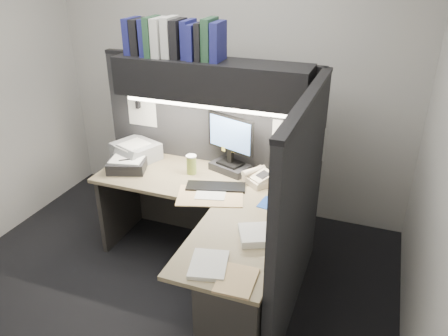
{
  "coord_description": "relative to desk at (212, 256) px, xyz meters",
  "views": [
    {
      "loc": [
        1.39,
        -2.32,
        2.36
      ],
      "look_at": [
        0.32,
        0.51,
        0.89
      ],
      "focal_mm": 35.0,
      "sensor_mm": 36.0,
      "label": 1
    }
  ],
  "objects": [
    {
      "name": "overhead_shelf",
      "position": [
        -0.3,
        0.75,
        1.06
      ],
      "size": [
        1.55,
        0.34,
        0.3
      ],
      "primitive_type": "cube",
      "color": "black",
      "rests_on": "partition_back"
    },
    {
      "name": "pinned_papers",
      "position": [
        -0.0,
        0.56,
        0.61
      ],
      "size": [
        1.76,
        1.31,
        0.51
      ],
      "color": "white",
      "rests_on": "partition_back"
    },
    {
      "name": "wall_back",
      "position": [
        -0.43,
        1.5,
        0.91
      ],
      "size": [
        3.5,
        0.04,
        2.7
      ],
      "primitive_type": "cube",
      "color": "beige",
      "rests_on": "floor"
    },
    {
      "name": "keyboard",
      "position": [
        -0.15,
        0.46,
        0.3
      ],
      "size": [
        0.48,
        0.27,
        0.02
      ],
      "primitive_type": "cube",
      "rotation": [
        0.0,
        0.0,
        0.28
      ],
      "color": "black",
      "rests_on": "desk"
    },
    {
      "name": "desk",
      "position": [
        0.0,
        0.0,
        0.0
      ],
      "size": [
        1.7,
        1.53,
        0.73
      ],
      "color": "#887656",
      "rests_on": "floor"
    },
    {
      "name": "notebook_stack",
      "position": [
        -0.96,
        0.5,
        0.33
      ],
      "size": [
        0.37,
        0.34,
        0.09
      ],
      "primitive_type": "cube",
      "rotation": [
        0.0,
        0.0,
        0.34
      ],
      "color": "black",
      "rests_on": "desk"
    },
    {
      "name": "mouse",
      "position": [
        0.34,
        0.36,
        0.31
      ],
      "size": [
        0.11,
        0.13,
        0.04
      ],
      "primitive_type": "ellipsoid",
      "rotation": [
        0.0,
        0.0,
        -0.41
      ],
      "color": "black",
      "rests_on": "mousepad"
    },
    {
      "name": "task_light_tube",
      "position": [
        -0.3,
        0.61,
        0.89
      ],
      "size": [
        1.32,
        0.04,
        0.04
      ],
      "primitive_type": "cylinder",
      "rotation": [
        0.0,
        1.57,
        0.0
      ],
      "color": "white",
      "rests_on": "overhead_shelf"
    },
    {
      "name": "partition_back",
      "position": [
        -0.4,
        0.93,
        0.36
      ],
      "size": [
        1.9,
        0.06,
        1.6
      ],
      "primitive_type": "cube",
      "color": "black",
      "rests_on": "floor"
    },
    {
      "name": "open_folder",
      "position": [
        -0.14,
        0.32,
        0.29
      ],
      "size": [
        0.57,
        0.46,
        0.01
      ],
      "primitive_type": "cube",
      "rotation": [
        0.0,
        0.0,
        0.31
      ],
      "color": "tan",
      "rests_on": "desk"
    },
    {
      "name": "partition_right",
      "position": [
        0.55,
        0.18,
        0.36
      ],
      "size": [
        0.06,
        1.5,
        1.6
      ],
      "primitive_type": "cube",
      "color": "black",
      "rests_on": "floor"
    },
    {
      "name": "floor",
      "position": [
        -0.43,
        0.0,
        -0.44
      ],
      "size": [
        3.5,
        3.5,
        0.0
      ],
      "primitive_type": "plane",
      "color": "black",
      "rests_on": "ground"
    },
    {
      "name": "coffee_cup",
      "position": [
        -0.43,
        0.63,
        0.36
      ],
      "size": [
        0.1,
        0.1,
        0.15
      ],
      "primitive_type": "cylinder",
      "rotation": [
        0.0,
        0.0,
        0.31
      ],
      "color": "#BAB54A",
      "rests_on": "desk"
    },
    {
      "name": "manila_stack",
      "position": [
        0.36,
        -0.51,
        0.29
      ],
      "size": [
        0.22,
        0.27,
        0.02
      ],
      "primitive_type": "cube",
      "rotation": [
        0.0,
        0.0,
        0.05
      ],
      "color": "tan",
      "rests_on": "desk"
    },
    {
      "name": "wall_right",
      "position": [
        1.32,
        0.0,
        0.91
      ],
      "size": [
        0.04,
        3.0,
        2.7
      ],
      "primitive_type": "cube",
      "color": "beige",
      "rests_on": "floor"
    },
    {
      "name": "paper_stack_a",
      "position": [
        0.36,
        -0.06,
        0.31
      ],
      "size": [
        0.33,
        0.31,
        0.05
      ],
      "primitive_type": "cube",
      "rotation": [
        0.0,
        0.0,
        0.44
      ],
      "color": "white",
      "rests_on": "desk"
    },
    {
      "name": "binder_row",
      "position": [
        -0.6,
        0.76,
        1.35
      ],
      "size": [
        0.8,
        0.26,
        0.3
      ],
      "color": "navy",
      "rests_on": "overhead_shelf"
    },
    {
      "name": "printer",
      "position": [
        -1.01,
        0.72,
        0.36
      ],
      "size": [
        0.45,
        0.42,
        0.15
      ],
      "primitive_type": "cube",
      "rotation": [
        0.0,
        0.0,
        -0.37
      ],
      "color": "gray",
      "rests_on": "desk"
    },
    {
      "name": "paper_stack_b",
      "position": [
        0.16,
        -0.44,
        0.3
      ],
      "size": [
        0.27,
        0.31,
        0.03
      ],
      "primitive_type": "cube",
      "rotation": [
        0.0,
        0.0,
        0.23
      ],
      "color": "white",
      "rests_on": "desk"
    },
    {
      "name": "monitor",
      "position": [
        -0.15,
        0.78,
        0.48
      ],
      "size": [
        0.43,
        0.3,
        0.49
      ],
      "rotation": [
        0.0,
        0.0,
        -0.34
      ],
      "color": "black",
      "rests_on": "desk"
    },
    {
      "name": "mousepad",
      "position": [
        0.34,
        0.37,
        0.29
      ],
      "size": [
        0.22,
        0.2,
        0.0
      ],
      "primitive_type": "cube",
      "rotation": [
        0.0,
        0.0,
        -0.12
      ],
      "color": "#1C429A",
      "rests_on": "desk"
    },
    {
      "name": "telephone",
      "position": [
        0.15,
        0.67,
        0.33
      ],
      "size": [
        0.3,
        0.3,
        0.08
      ],
      "primitive_type": "cube",
      "rotation": [
        0.0,
        0.0,
        -0.64
      ],
      "color": "beige",
      "rests_on": "desk"
    }
  ]
}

